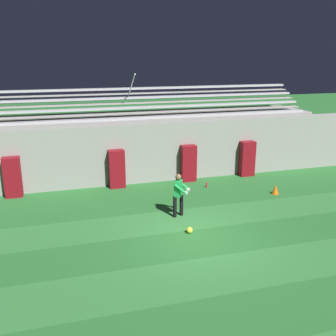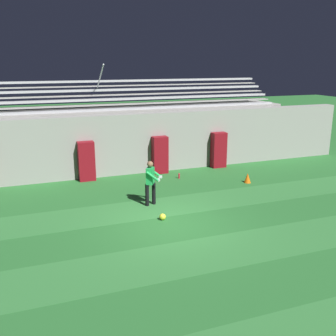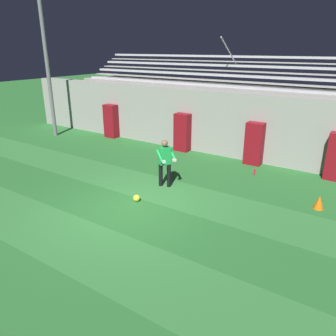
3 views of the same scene
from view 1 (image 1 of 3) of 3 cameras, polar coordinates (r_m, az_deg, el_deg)
The scene contains 13 objects.
ground_plane at distance 13.28m, azimuth 4.27°, elevation -10.27°, with size 80.00×80.00×0.00m, color #286B2D.
turf_stripe_mid at distance 11.53m, azimuth 8.11°, elevation -14.86°, with size 28.00×1.91×0.01m, color #337A38.
turf_stripe_far at distance 14.70m, azimuth 2.02°, elevation -7.48°, with size 28.00×1.91×0.01m, color #337A38.
back_wall at distance 18.66m, azimuth -2.54°, elevation 2.28°, with size 24.00×0.60×2.80m, color #999691.
padding_pillar_gate_left at distance 17.97m, azimuth -7.43°, elevation -0.14°, with size 0.71×0.44×1.75m, color maroon.
padding_pillar_gate_right at distance 18.75m, azimuth 2.98°, elevation 0.69°, with size 0.71×0.44×1.75m, color maroon.
padding_pillar_far_left at distance 17.90m, azimuth -21.63°, elevation -1.26°, with size 0.71×0.44×1.75m, color maroon.
padding_pillar_far_right at distance 19.95m, azimuth 11.41°, elevation 1.34°, with size 0.71×0.44×1.75m, color maroon.
bleacher_stand at distance 20.53m, azimuth -3.86°, elevation 3.86°, with size 18.00×3.35×5.03m.
goalkeeper at distance 14.64m, azimuth 1.56°, elevation -3.56°, with size 0.71×0.73×1.67m.
soccer_ball at distance 13.64m, azimuth 3.14°, elevation -8.99°, with size 0.22×0.22×0.22m, color yellow.
traffic_cone at distance 17.81m, azimuth 15.32°, elevation -3.00°, with size 0.30×0.30×0.42m, color orange.
water_bottle at distance 18.11m, azimuth 5.65°, elevation -2.45°, with size 0.07×0.07×0.24m, color red.
Camera 1 is at (-4.21, -11.10, 5.96)m, focal length 42.00 mm.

